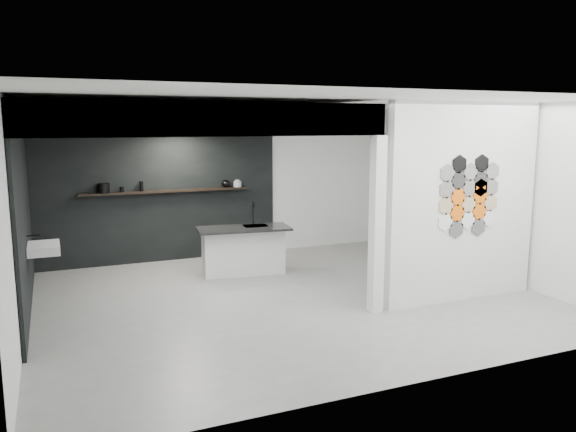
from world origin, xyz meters
The scene contains 17 objects.
floor centered at (0.00, 0.00, -0.01)m, with size 7.00×6.00×0.01m, color slate.
partition_panel centered at (2.23, -1.00, 1.40)m, with size 2.45×0.15×2.80m, color silver.
bay_clad_back centered at (-1.30, 2.97, 1.18)m, with size 4.40×0.04×2.35m, color black.
bay_clad_left centered at (-3.47, 1.00, 1.18)m, with size 0.04×4.00×2.35m, color black.
bulkhead centered at (-1.30, 1.00, 2.55)m, with size 4.40×4.00×0.40m, color silver.
corner_column centered at (0.82, -1.00, 1.18)m, with size 0.16×0.16×2.35m, color silver.
fascia_beam centered at (-1.30, -0.92, 2.55)m, with size 4.40×0.16×0.40m, color silver.
wall_basin centered at (-3.24, 0.80, 0.85)m, with size 0.40×0.60×0.12m, color silver.
display_shelf centered at (-1.20, 2.87, 1.30)m, with size 3.00×0.15×0.04m, color black.
kitchen_island centered at (-0.19, 1.52, 0.41)m, with size 1.59×0.86×1.22m.
stockpot centered at (-2.27, 2.87, 1.40)m, with size 0.20×0.20×0.17m, color black.
kettle centered at (-0.07, 2.87, 1.39)m, with size 0.17×0.17×0.14m, color black.
glass_bowl centered at (0.15, 2.87, 1.37)m, with size 0.15×0.15×0.11m, color gray.
glass_vase centered at (0.15, 2.87, 1.39)m, with size 0.10×0.10×0.14m, color gray.
bottle_dark centered at (-1.63, 2.87, 1.41)m, with size 0.07×0.07×0.18m, color black.
utensil_cup centered at (-1.97, 2.87, 1.36)m, with size 0.07×0.07×0.09m, color black.
hex_tile_cluster centered at (2.26, -1.09, 1.50)m, with size 1.04×0.02×1.16m.
Camera 1 is at (-3.10, -7.23, 2.49)m, focal length 35.00 mm.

